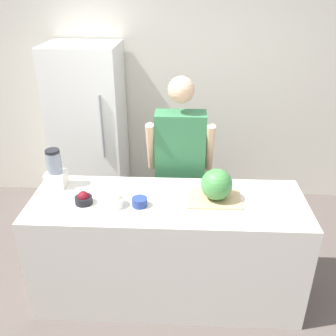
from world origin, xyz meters
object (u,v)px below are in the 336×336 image
person (180,169)px  watermelon (217,184)px  refrigerator (90,132)px  bowl_cream (115,200)px  blender (55,171)px  bowl_cherries (84,199)px  bowl_small_blue (140,202)px

person → watermelon: size_ratio=7.21×
refrigerator → person: 1.21m
person → bowl_cream: (-0.45, -0.68, 0.08)m
refrigerator → bowl_cream: (0.52, -1.40, 0.03)m
person → watermelon: 0.65m
person → blender: 1.06m
watermelon → bowl_cream: (-0.73, -0.12, -0.08)m
bowl_cherries → bowl_small_blue: size_ratio=1.14×
blender → refrigerator: bearing=90.6°
watermelon → bowl_cream: watermelon is taller
bowl_cherries → bowl_cream: size_ratio=0.91×
refrigerator → person: refrigerator is taller
bowl_cherries → bowl_small_blue: bearing=-2.1°
bowl_small_blue → watermelon: bearing=11.2°
refrigerator → blender: bearing=-89.4°
bowl_cream → blender: 0.58m
person → bowl_small_blue: person is taller
watermelon → bowl_small_blue: bearing=-168.8°
watermelon → bowl_cherries: 0.97m
person → bowl_cherries: person is taller
bowl_small_blue → refrigerator: bearing=116.4°
person → bowl_small_blue: (-0.28, -0.67, 0.07)m
person → bowl_small_blue: 0.73m
watermelon → bowl_cherries: bearing=-174.4°
bowl_cherries → bowl_cream: 0.23m
watermelon → bowl_small_blue: watermelon is taller
refrigerator → watermelon: bearing=-46.0°
bowl_cherries → blender: size_ratio=0.41×
refrigerator → watermelon: size_ratio=7.79×
refrigerator → bowl_cream: size_ratio=12.95×
bowl_cherries → bowl_cream: bearing=-5.3°
bowl_small_blue → blender: size_ratio=0.36×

